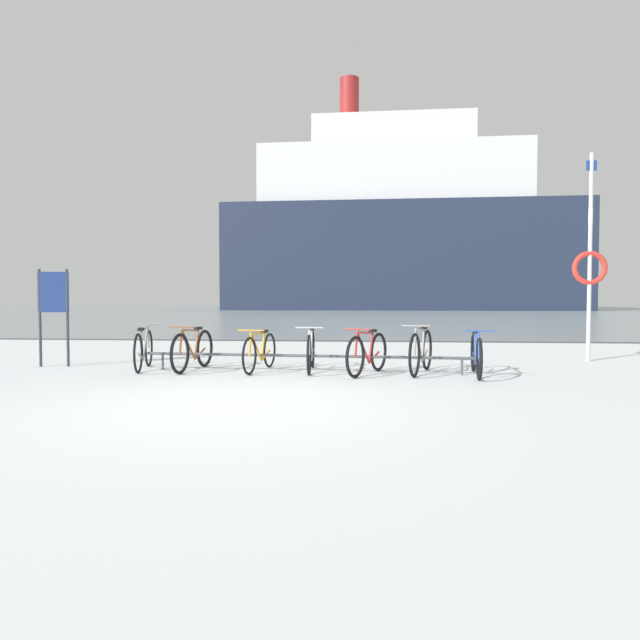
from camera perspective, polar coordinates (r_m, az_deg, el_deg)
The scene contains 12 objects.
ground at distance 60.34m, azimuth 3.22°, elevation 0.97°, with size 80.00×132.00×0.08m.
bike_rack at distance 9.53m, azimuth -1.45°, elevation -3.76°, with size 5.81×0.45×0.31m.
bicycle_0 at distance 10.32m, azimuth -17.75°, elevation -2.89°, with size 0.51×1.65×0.81m.
bicycle_1 at distance 10.00m, azimuth -13.00°, elevation -3.03°, with size 0.46×1.72×0.80m.
bicycle_2 at distance 9.70m, azimuth -6.22°, elevation -3.25°, with size 0.46×1.67×0.75m.
bicycle_3 at distance 9.60m, azimuth -0.95°, elevation -3.19°, with size 0.46×1.66×0.79m.
bicycle_4 at distance 9.25m, azimuth 4.92°, elevation -3.43°, with size 0.73×1.52×0.79m.
bicycle_5 at distance 9.47m, azimuth 10.39°, elevation -3.19°, with size 0.63×1.64×0.84m.
bicycle_6 at distance 9.42m, azimuth 15.83°, elevation -3.44°, with size 0.46×1.72×0.77m.
info_sign at distance 11.37m, azimuth -25.82°, elevation 1.76°, with size 0.55×0.13×1.81m.
rescue_post at distance 12.45m, azimuth 26.09°, elevation 5.43°, with size 0.70×0.11×4.19m.
ferry_ship at distance 66.33m, azimuth 8.00°, elevation 8.99°, with size 40.27×13.34×27.14m.
Camera 1 is at (1.60, -6.40, 1.26)m, focal length 30.99 mm.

